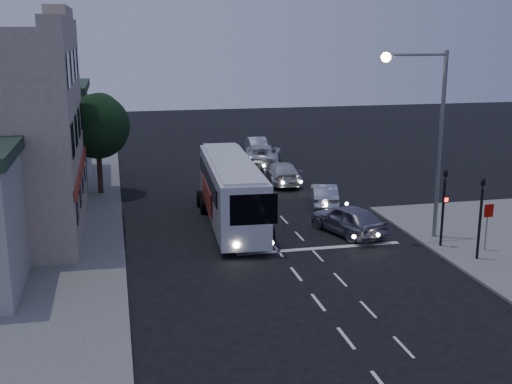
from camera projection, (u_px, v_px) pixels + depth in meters
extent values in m
plane|color=black|center=(290.00, 266.00, 27.96)|extent=(120.00, 120.00, 0.00)
cube|color=slate|center=(3.00, 231.00, 32.78)|extent=(12.00, 50.00, 0.12)
cube|color=silver|center=(346.00, 338.00, 21.32)|extent=(0.12, 1.60, 0.01)
cube|color=silver|center=(318.00, 302.00, 24.17)|extent=(0.12, 1.60, 0.01)
cube|color=silver|center=(296.00, 274.00, 27.01)|extent=(0.12, 1.60, 0.01)
cube|color=silver|center=(278.00, 251.00, 29.85)|extent=(0.12, 1.60, 0.01)
cube|color=silver|center=(264.00, 232.00, 32.69)|extent=(0.12, 1.60, 0.01)
cube|color=silver|center=(251.00, 216.00, 35.54)|extent=(0.12, 1.60, 0.01)
cube|color=silver|center=(241.00, 203.00, 38.38)|extent=(0.12, 1.60, 0.01)
cube|color=silver|center=(232.00, 191.00, 41.22)|extent=(0.12, 1.60, 0.01)
cube|color=silver|center=(224.00, 181.00, 44.07)|extent=(0.12, 1.60, 0.01)
cube|color=silver|center=(404.00, 347.00, 20.71)|extent=(0.10, 1.50, 0.01)
cube|color=silver|center=(368.00, 309.00, 23.56)|extent=(0.10, 1.50, 0.01)
cube|color=silver|center=(340.00, 280.00, 26.40)|extent=(0.10, 1.50, 0.01)
cube|color=silver|center=(318.00, 256.00, 29.24)|extent=(0.10, 1.50, 0.01)
cube|color=silver|center=(299.00, 236.00, 32.08)|extent=(0.10, 1.50, 0.01)
cube|color=silver|center=(284.00, 220.00, 34.93)|extent=(0.10, 1.50, 0.01)
cube|color=silver|center=(271.00, 206.00, 37.77)|extent=(0.10, 1.50, 0.01)
cube|color=silver|center=(259.00, 194.00, 40.61)|extent=(0.10, 1.50, 0.01)
cube|color=silver|center=(250.00, 183.00, 43.46)|extent=(0.10, 1.50, 0.01)
cube|color=silver|center=(241.00, 174.00, 46.30)|extent=(0.10, 1.50, 0.01)
cube|color=silver|center=(319.00, 248.00, 30.27)|extent=(8.00, 0.35, 0.01)
cube|color=silver|center=(231.00, 190.00, 33.76)|extent=(2.95, 11.34, 2.99)
cube|color=silver|center=(231.00, 162.00, 33.39)|extent=(2.56, 10.95, 0.17)
cube|color=black|center=(254.00, 209.00, 28.37)|extent=(2.16, 0.23, 1.40)
cube|color=black|center=(251.00, 176.00, 34.31)|extent=(0.55, 9.35, 0.84)
cube|color=black|center=(207.00, 178.00, 33.81)|extent=(0.55, 9.35, 0.84)
cube|color=#B0301B|center=(250.00, 193.00, 35.00)|extent=(0.31, 5.14, 1.31)
cube|color=#B0301B|center=(206.00, 195.00, 34.50)|extent=(0.31, 5.14, 1.31)
cylinder|color=black|center=(222.00, 239.00, 30.12)|extent=(0.38, 0.95, 0.94)
cylinder|color=black|center=(270.00, 236.00, 30.61)|extent=(0.38, 0.95, 0.94)
cylinder|color=black|center=(203.00, 205.00, 36.06)|extent=(0.38, 0.95, 0.94)
cylinder|color=black|center=(244.00, 203.00, 36.55)|extent=(0.38, 0.95, 0.94)
cylinder|color=black|center=(200.00, 198.00, 37.57)|extent=(0.38, 0.95, 0.94)
cylinder|color=black|center=(239.00, 196.00, 38.06)|extent=(0.38, 0.95, 0.94)
cylinder|color=#FFF2CC|center=(237.00, 245.00, 28.52)|extent=(0.25, 0.06, 0.24)
cylinder|color=#FFF2CC|center=(271.00, 243.00, 28.86)|extent=(0.25, 0.06, 0.24)
imported|color=gray|center=(348.00, 219.00, 32.24)|extent=(3.14, 4.87, 1.54)
imported|color=#9C9FAC|center=(324.00, 195.00, 37.58)|extent=(2.35, 4.26, 1.33)
imported|color=silver|center=(282.00, 173.00, 43.26)|extent=(2.38, 5.13, 1.45)
imported|color=silver|center=(262.00, 155.00, 49.06)|extent=(4.32, 6.47, 1.65)
imported|color=silver|center=(256.00, 145.00, 54.38)|extent=(1.79, 4.33, 1.39)
cylinder|color=black|center=(443.00, 213.00, 29.90)|extent=(0.12, 0.12, 3.20)
imported|color=black|center=(446.00, 170.00, 29.41)|extent=(0.15, 0.18, 0.90)
cube|color=black|center=(446.00, 199.00, 29.57)|extent=(0.25, 0.12, 0.30)
cube|color=#FF0C0C|center=(446.00, 200.00, 29.50)|extent=(0.16, 0.02, 0.18)
cylinder|color=black|center=(480.00, 224.00, 28.16)|extent=(0.12, 0.12, 3.20)
imported|color=black|center=(484.00, 179.00, 27.67)|extent=(0.18, 0.15, 0.90)
cylinder|color=slate|center=(486.00, 229.00, 29.46)|extent=(0.06, 0.06, 2.00)
cube|color=#9B0400|center=(489.00, 211.00, 29.18)|extent=(0.45, 0.03, 0.60)
cylinder|color=slate|center=(440.00, 146.00, 30.62)|extent=(0.20, 0.20, 9.00)
cylinder|color=slate|center=(417.00, 55.00, 29.27)|extent=(3.00, 0.12, 0.12)
sphere|color=#FFBF59|center=(386.00, 57.00, 28.98)|extent=(0.44, 0.44, 0.44)
cube|color=gray|center=(60.00, 23.00, 31.05)|extent=(1.00, 12.00, 0.50)
cube|color=gray|center=(59.00, 12.00, 30.93)|extent=(1.00, 6.00, 0.50)
cube|color=maroon|center=(81.00, 169.00, 32.90)|extent=(0.15, 12.00, 0.50)
cube|color=black|center=(77.00, 206.00, 28.83)|extent=(0.06, 1.30, 1.50)
cube|color=black|center=(80.00, 191.00, 31.67)|extent=(0.06, 1.30, 1.50)
cube|color=black|center=(83.00, 178.00, 34.51)|extent=(0.06, 1.30, 1.50)
cube|color=black|center=(85.00, 167.00, 37.35)|extent=(0.06, 1.30, 1.50)
cube|color=black|center=(73.00, 140.00, 28.11)|extent=(0.06, 1.30, 1.50)
cube|color=black|center=(76.00, 130.00, 30.95)|extent=(0.06, 1.30, 1.50)
cube|color=black|center=(79.00, 122.00, 33.79)|extent=(0.06, 1.30, 1.50)
cube|color=black|center=(81.00, 115.00, 36.63)|extent=(0.06, 1.30, 1.50)
cube|color=black|center=(68.00, 71.00, 27.39)|extent=(0.06, 1.30, 1.50)
cube|color=black|center=(72.00, 67.00, 30.23)|extent=(0.06, 1.30, 1.50)
cube|color=black|center=(75.00, 64.00, 33.07)|extent=(0.06, 1.30, 1.50)
cube|color=black|center=(78.00, 62.00, 35.92)|extent=(0.06, 1.30, 1.50)
cube|color=#A29F9C|center=(19.00, 136.00, 43.32)|extent=(9.00, 9.00, 6.00)
cube|color=#23382B|center=(15.00, 88.00, 42.54)|extent=(9.40, 9.40, 0.50)
cylinder|color=black|center=(100.00, 171.00, 40.08)|extent=(0.32, 0.32, 2.80)
sphere|color=black|center=(97.00, 126.00, 39.41)|extent=(4.00, 4.00, 4.00)
sphere|color=#173516|center=(100.00, 114.00, 39.85)|extent=(2.60, 2.60, 2.60)
sphere|color=black|center=(91.00, 121.00, 38.68)|extent=(2.40, 2.40, 2.40)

